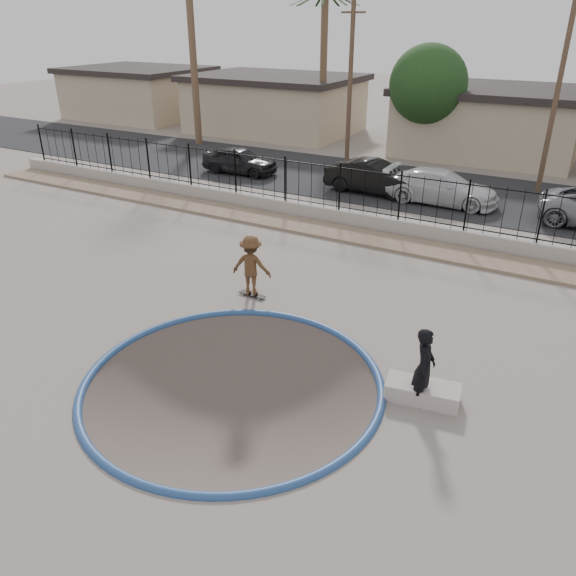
{
  "coord_description": "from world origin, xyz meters",
  "views": [
    {
      "loc": [
        6.35,
        -9.72,
        7.69
      ],
      "look_at": [
        -0.21,
        2.0,
        1.13
      ],
      "focal_mm": 35.0,
      "sensor_mm": 36.0,
      "label": 1
    }
  ],
  "objects_px": {
    "skater": "(251,269)",
    "car_b": "(374,177)",
    "car_a": "(240,160)",
    "car_c": "(441,187)",
    "skateboard": "(252,294)",
    "concrete_ledge": "(422,392)",
    "videographer": "(424,367)"
  },
  "relations": [
    {
      "from": "skateboard",
      "to": "car_b",
      "type": "distance_m",
      "value": 12.05
    },
    {
      "from": "car_c",
      "to": "concrete_ledge",
      "type": "bearing_deg",
      "value": -166.13
    },
    {
      "from": "skateboard",
      "to": "car_c",
      "type": "relative_size",
      "value": 0.18
    },
    {
      "from": "videographer",
      "to": "car_b",
      "type": "height_order",
      "value": "videographer"
    },
    {
      "from": "skateboard",
      "to": "car_c",
      "type": "distance_m",
      "value": 12.26
    },
    {
      "from": "skateboard",
      "to": "car_a",
      "type": "height_order",
      "value": "car_a"
    },
    {
      "from": "skater",
      "to": "videographer",
      "type": "height_order",
      "value": "same"
    },
    {
      "from": "skater",
      "to": "car_c",
      "type": "relative_size",
      "value": 0.37
    },
    {
      "from": "skateboard",
      "to": "concrete_ledge",
      "type": "bearing_deg",
      "value": -19.1
    },
    {
      "from": "videographer",
      "to": "skater",
      "type": "bearing_deg",
      "value": 60.1
    },
    {
      "from": "car_b",
      "to": "car_c",
      "type": "relative_size",
      "value": 0.92
    },
    {
      "from": "videographer",
      "to": "car_c",
      "type": "relative_size",
      "value": 0.37
    },
    {
      "from": "skateboard",
      "to": "car_c",
      "type": "bearing_deg",
      "value": 81.8
    },
    {
      "from": "skateboard",
      "to": "car_a",
      "type": "distance_m",
      "value": 14.67
    },
    {
      "from": "skater",
      "to": "concrete_ledge",
      "type": "xyz_separation_m",
      "value": [
        6.02,
        -2.45,
        -0.72
      ]
    },
    {
      "from": "skater",
      "to": "car_b",
      "type": "xyz_separation_m",
      "value": [
        -0.82,
        12.0,
        -0.12
      ]
    },
    {
      "from": "skateboard",
      "to": "skater",
      "type": "bearing_deg",
      "value": 93.04
    },
    {
      "from": "skater",
      "to": "skateboard",
      "type": "bearing_deg",
      "value": 77.35
    },
    {
      "from": "skater",
      "to": "videographer",
      "type": "xyz_separation_m",
      "value": [
        6.02,
        -2.57,
        0.0
      ]
    },
    {
      "from": "skater",
      "to": "videographer",
      "type": "distance_m",
      "value": 6.54
    },
    {
      "from": "car_a",
      "to": "concrete_ledge",
      "type": "bearing_deg",
      "value": -137.5
    },
    {
      "from": "skater",
      "to": "car_a",
      "type": "height_order",
      "value": "skater"
    },
    {
      "from": "car_b",
      "to": "car_c",
      "type": "bearing_deg",
      "value": -87.11
    },
    {
      "from": "skater",
      "to": "car_b",
      "type": "height_order",
      "value": "skater"
    },
    {
      "from": "car_c",
      "to": "skateboard",
      "type": "bearing_deg",
      "value": 168.51
    },
    {
      "from": "car_a",
      "to": "car_c",
      "type": "distance_m",
      "value": 10.81
    },
    {
      "from": "skateboard",
      "to": "car_c",
      "type": "xyz_separation_m",
      "value": [
        2.39,
        12.0,
        0.7
      ]
    },
    {
      "from": "car_b",
      "to": "videographer",
      "type": "bearing_deg",
      "value": -151.96
    },
    {
      "from": "concrete_ledge",
      "to": "car_c",
      "type": "bearing_deg",
      "value": 104.11
    },
    {
      "from": "skater",
      "to": "car_b",
      "type": "relative_size",
      "value": 0.4
    },
    {
      "from": "car_b",
      "to": "car_c",
      "type": "height_order",
      "value": "car_b"
    },
    {
      "from": "skateboard",
      "to": "videographer",
      "type": "xyz_separation_m",
      "value": [
        6.02,
        -2.57,
        0.86
      ]
    }
  ]
}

